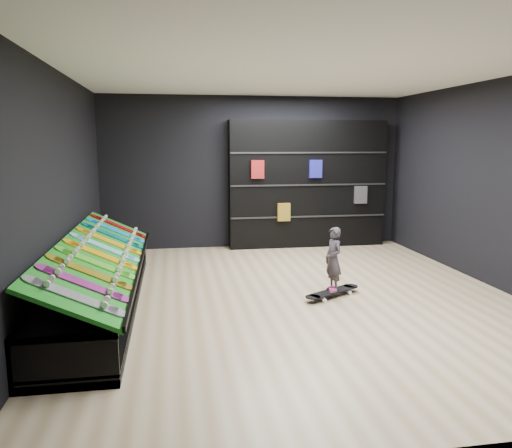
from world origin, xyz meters
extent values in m
cube|color=tan|center=(0.00, 0.00, 0.00)|extent=(6.00, 7.00, 0.01)
cube|color=white|center=(0.00, 0.00, 3.00)|extent=(6.00, 7.00, 0.01)
cube|color=black|center=(0.00, 3.50, 1.50)|extent=(6.00, 0.02, 3.00)
cube|color=black|center=(0.00, -3.50, 1.50)|extent=(6.00, 0.02, 3.00)
cube|color=black|center=(-3.00, 0.00, 1.50)|extent=(0.02, 7.00, 3.00)
cube|color=black|center=(3.00, 0.00, 1.50)|extent=(0.02, 7.00, 3.00)
cube|color=#0F6210|center=(-2.50, 0.00, 0.71)|extent=(0.92, 4.50, 0.46)
cube|color=black|center=(1.07, 3.32, 1.26)|extent=(3.16, 0.37, 2.53)
imported|color=black|center=(0.52, -0.07, 0.36)|extent=(0.17, 0.22, 0.53)
camera|label=1|loc=(-1.61, -6.40, 2.10)|focal=35.00mm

